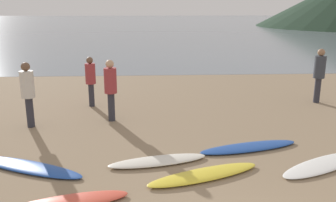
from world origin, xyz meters
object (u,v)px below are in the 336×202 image
(surfboard_2, at_px, (158,161))
(person_1, at_px, (111,85))
(surfboard_1, at_px, (68,202))
(person_0, at_px, (319,71))
(surfboard_0, at_px, (28,167))
(surfboard_4, at_px, (249,147))
(person_3, at_px, (28,89))
(person_2, at_px, (91,77))
(surfboard_3, at_px, (204,174))
(surfboard_5, at_px, (323,165))

(surfboard_2, distance_m, person_1, 3.24)
(surfboard_1, xyz_separation_m, person_0, (6.78, 5.96, 0.99))
(surfboard_0, xyz_separation_m, person_0, (7.85, 4.59, 0.99))
(surfboard_4, bearing_deg, person_1, 131.17)
(surfboard_2, bearing_deg, person_3, 130.49)
(surfboard_1, bearing_deg, person_3, 99.75)
(person_2, distance_m, person_3, 2.34)
(surfboard_1, bearing_deg, person_2, 80.24)
(surfboard_3, xyz_separation_m, person_3, (-4.09, 3.10, 0.96))
(surfboard_2, distance_m, surfboard_5, 3.27)
(surfboard_3, relative_size, person_3, 1.34)
(surfboard_5, bearing_deg, person_1, 115.94)
(surfboard_4, xyz_separation_m, person_2, (-3.99, 3.75, 0.88))
(surfboard_3, height_order, surfboard_4, surfboard_3)
(surfboard_5, distance_m, person_0, 5.30)
(surfboard_2, bearing_deg, person_0, 27.36)
(surfboard_5, bearing_deg, person_2, 109.46)
(surfboard_4, relative_size, person_0, 1.33)
(surfboard_3, xyz_separation_m, surfboard_4, (1.19, 1.29, -0.00))
(surfboard_2, xyz_separation_m, surfboard_4, (2.03, 0.64, -0.00))
(surfboard_2, relative_size, person_3, 1.19)
(surfboard_0, height_order, surfboard_4, same)
(surfboard_4, height_order, person_1, person_1)
(person_3, bearing_deg, person_2, 95.59)
(surfboard_0, relative_size, surfboard_2, 1.24)
(person_0, bearing_deg, person_2, -64.32)
(surfboard_3, bearing_deg, surfboard_0, 150.53)
(surfboard_2, bearing_deg, person_2, 101.44)
(surfboard_5, bearing_deg, person_3, 128.53)
(surfboard_1, xyz_separation_m, surfboard_5, (4.73, 1.18, -0.01))
(surfboard_2, xyz_separation_m, person_3, (-3.25, 2.44, 0.96))
(surfboard_5, distance_m, person_3, 7.14)
(surfboard_0, bearing_deg, person_0, 55.11)
(surfboard_0, height_order, surfboard_5, surfboard_0)
(surfboard_5, height_order, person_3, person_3)
(surfboard_0, distance_m, person_0, 9.14)
(person_2, bearing_deg, surfboard_4, 166.17)
(surfboard_5, relative_size, person_2, 1.42)
(surfboard_5, relative_size, person_0, 1.27)
(person_0, relative_size, person_3, 1.03)
(surfboard_4, bearing_deg, surfboard_3, -146.81)
(surfboard_4, height_order, surfboard_5, surfboard_4)
(surfboard_1, distance_m, surfboard_5, 4.87)
(surfboard_1, height_order, surfboard_5, surfboard_1)
(surfboard_0, relative_size, surfboard_3, 1.10)
(surfboard_2, relative_size, surfboard_5, 0.91)
(surfboard_1, xyz_separation_m, person_3, (-1.78, 3.95, 0.96))
(surfboard_1, xyz_separation_m, person_2, (-0.49, 5.90, 0.87))
(person_0, distance_m, person_2, 7.27)
(surfboard_1, relative_size, person_3, 1.13)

